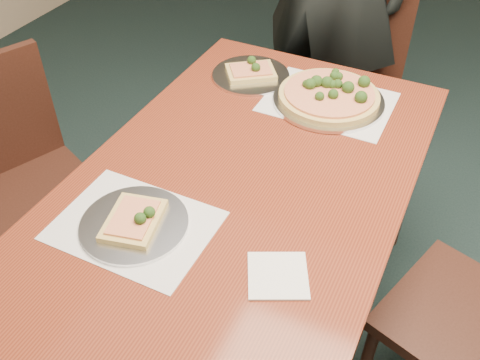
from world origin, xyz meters
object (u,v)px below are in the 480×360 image
at_px(dining_table, 240,203).
at_px(chair_left, 21,171).
at_px(chair_far, 352,79).
at_px(slice_plate_near, 134,222).
at_px(pizza_pan, 330,96).
at_px(slice_plate_far, 251,73).

bearing_deg(dining_table, chair_left, -175.81).
distance_m(chair_far, chair_left, 1.43).
bearing_deg(slice_plate_near, dining_table, 59.42).
distance_m(dining_table, chair_far, 1.08).
relative_size(chair_far, slice_plate_near, 3.25).
distance_m(chair_left, pizza_pan, 1.12).
height_order(chair_far, slice_plate_near, chair_far).
xyz_separation_m(chair_left, pizza_pan, (0.93, 0.56, 0.26)).
distance_m(chair_left, slice_plate_far, 0.90).
distance_m(dining_table, chair_left, 0.85).
distance_m(pizza_pan, slice_plate_near, 0.82).
distance_m(chair_far, pizza_pan, 0.63).
height_order(pizza_pan, slice_plate_near, pizza_pan).
bearing_deg(chair_left, chair_far, -15.06).
height_order(slice_plate_near, slice_plate_far, same).
xyz_separation_m(pizza_pan, slice_plate_near, (-0.26, -0.77, -0.01)).
bearing_deg(chair_far, slice_plate_far, -123.20).
relative_size(dining_table, chair_left, 1.65).
distance_m(dining_table, pizza_pan, 0.52).
distance_m(dining_table, slice_plate_near, 0.34).
bearing_deg(dining_table, pizza_pan, 79.13).
bearing_deg(slice_plate_near, chair_left, 162.10).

